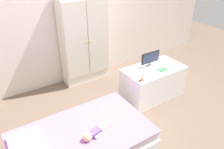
{
  "coord_description": "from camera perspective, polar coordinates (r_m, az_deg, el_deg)",
  "views": [
    {
      "loc": [
        -1.21,
        -1.78,
        2.07
      ],
      "look_at": [
        0.2,
        0.42,
        0.58
      ],
      "focal_mm": 35.18,
      "sensor_mm": 36.0,
      "label": 1
    }
  ],
  "objects": [
    {
      "name": "wardrobe",
      "position": [
        3.74,
        -7.21,
        9.04
      ],
      "size": [
        0.8,
        0.3,
        1.53
      ],
      "color": "white",
      "rests_on": "ground_plane"
    },
    {
      "name": "tv_monitor",
      "position": [
        3.38,
        9.97,
        4.23
      ],
      "size": [
        0.33,
        0.1,
        0.23
      ],
      "color": "#99999E",
      "rests_on": "tv_stand"
    },
    {
      "name": "back_wall",
      "position": [
        3.64,
        -13.22,
        17.54
      ],
      "size": [
        6.4,
        0.05,
        2.7
      ],
      "primitive_type": "cube",
      "color": "silver",
      "rests_on": "ground_plane"
    },
    {
      "name": "rocking_horse_toy",
      "position": [
        3.01,
        7.81,
        -0.87
      ],
      "size": [
        0.09,
        0.04,
        0.1
      ],
      "color": "#8E6642",
      "rests_on": "tv_stand"
    },
    {
      "name": "doll",
      "position": [
        2.49,
        -5.09,
        -15.17
      ],
      "size": [
        0.39,
        0.17,
        0.1
      ],
      "color": "#6B4CB2",
      "rests_on": "bed"
    },
    {
      "name": "book_green",
      "position": [
        3.36,
        13.1,
        1.24
      ],
      "size": [
        0.14,
        0.1,
        0.01
      ],
      "primitive_type": "cube",
      "color": "#429E51",
      "rests_on": "tv_stand"
    },
    {
      "name": "ground_plane",
      "position": [
        3.0,
        1.14,
        -14.3
      ],
      "size": [
        10.0,
        10.0,
        0.02
      ],
      "primitive_type": "cube",
      "color": "brown"
    },
    {
      "name": "bed",
      "position": [
        2.68,
        -7.63,
        -16.88
      ],
      "size": [
        1.55,
        0.95,
        0.28
      ],
      "color": "white",
      "rests_on": "ground_plane"
    },
    {
      "name": "tv_stand",
      "position": [
        3.52,
        10.49,
        -2.0
      ],
      "size": [
        0.94,
        0.52,
        0.51
      ],
      "primitive_type": "cube",
      "color": "white",
      "rests_on": "ground_plane"
    }
  ]
}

